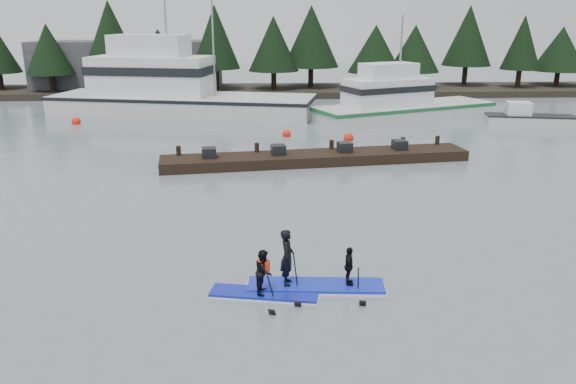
{
  "coord_description": "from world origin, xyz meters",
  "views": [
    {
      "loc": [
        -0.94,
        -13.6,
        7.23
      ],
      "look_at": [
        0.0,
        6.0,
        1.1
      ],
      "focal_mm": 35.0,
      "sensor_mm": 36.0,
      "label": 1
    }
  ],
  "objects_px": {
    "fishing_boat_medium": "(400,112)",
    "paddleboard_solo": "(264,280)",
    "fishing_boat_large": "(175,103)",
    "paddleboard_duo": "(312,272)",
    "floating_dock": "(316,158)"
  },
  "relations": [
    {
      "from": "fishing_boat_medium",
      "to": "floating_dock",
      "type": "xyz_separation_m",
      "value": [
        -7.42,
        -12.61,
        -0.32
      ]
    },
    {
      "from": "fishing_boat_medium",
      "to": "paddleboard_duo",
      "type": "xyz_separation_m",
      "value": [
        -8.9,
        -26.62,
        -0.09
      ]
    },
    {
      "from": "floating_dock",
      "to": "paddleboard_solo",
      "type": "relative_size",
      "value": 5.28
    },
    {
      "from": "floating_dock",
      "to": "paddleboard_solo",
      "type": "height_order",
      "value": "paddleboard_solo"
    },
    {
      "from": "fishing_boat_medium",
      "to": "fishing_boat_large",
      "type": "bearing_deg",
      "value": 146.79
    },
    {
      "from": "paddleboard_duo",
      "to": "fishing_boat_large",
      "type": "bearing_deg",
      "value": 109.31
    },
    {
      "from": "floating_dock",
      "to": "fishing_boat_medium",
      "type": "bearing_deg",
      "value": 51.86
    },
    {
      "from": "fishing_boat_large",
      "to": "paddleboard_solo",
      "type": "distance_m",
      "value": 30.93
    },
    {
      "from": "paddleboard_solo",
      "to": "paddleboard_duo",
      "type": "relative_size",
      "value": 0.78
    },
    {
      "from": "fishing_boat_large",
      "to": "fishing_boat_medium",
      "type": "relative_size",
      "value": 1.47
    },
    {
      "from": "floating_dock",
      "to": "paddleboard_duo",
      "type": "distance_m",
      "value": 14.09
    },
    {
      "from": "fishing_boat_large",
      "to": "paddleboard_solo",
      "type": "bearing_deg",
      "value": -64.93
    },
    {
      "from": "fishing_boat_medium",
      "to": "paddleboard_solo",
      "type": "distance_m",
      "value": 28.88
    },
    {
      "from": "paddleboard_duo",
      "to": "paddleboard_solo",
      "type": "bearing_deg",
      "value": -159.7
    },
    {
      "from": "paddleboard_duo",
      "to": "fishing_boat_medium",
      "type": "bearing_deg",
      "value": 75.81
    }
  ]
}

